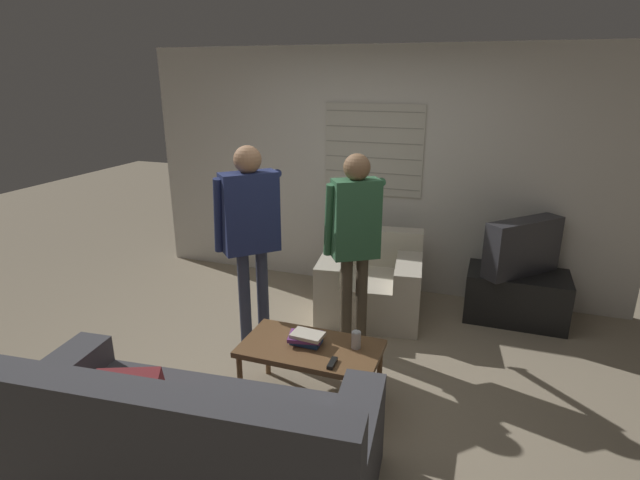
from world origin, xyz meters
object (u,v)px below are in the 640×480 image
(tv, at_px, (522,247))
(person_right_standing, at_px, (355,231))
(soda_can, at_px, (356,340))
(coffee_table, at_px, (311,352))
(book_stack, at_px, (306,338))
(spare_remote, at_px, (332,363))
(couch_blue, at_px, (183,446))
(person_left_standing, at_px, (250,222))
(armchair_beige, at_px, (371,283))

(tv, relative_size, person_right_standing, 0.42)
(soda_can, bearing_deg, person_right_standing, 107.23)
(person_right_standing, relative_size, soda_can, 13.44)
(coffee_table, bearing_deg, book_stack, 151.36)
(coffee_table, distance_m, spare_remote, 0.28)
(coffee_table, height_order, book_stack, book_stack)
(couch_blue, relative_size, soda_can, 17.30)
(book_stack, bearing_deg, couch_blue, -108.44)
(tv, distance_m, book_stack, 2.36)
(spare_remote, bearing_deg, couch_blue, -127.37)
(coffee_table, height_order, person_right_standing, person_right_standing)
(tv, xyz_separation_m, book_stack, (-1.44, -1.86, -0.23))
(coffee_table, xyz_separation_m, tv, (1.40, 1.88, 0.33))
(book_stack, xyz_separation_m, soda_can, (0.35, 0.06, 0.02))
(person_left_standing, distance_m, book_stack, 1.11)
(armchair_beige, height_order, coffee_table, armchair_beige)
(armchair_beige, relative_size, spare_remote, 8.14)
(coffee_table, bearing_deg, person_right_standing, 84.84)
(soda_can, bearing_deg, coffee_table, -164.17)
(spare_remote, bearing_deg, book_stack, 141.33)
(couch_blue, xyz_separation_m, coffee_table, (0.38, 1.00, 0.10))
(person_left_standing, bearing_deg, person_right_standing, -30.20)
(armchair_beige, bearing_deg, coffee_table, 80.34)
(couch_blue, distance_m, soda_can, 1.30)
(soda_can, bearing_deg, armchair_beige, 99.80)
(coffee_table, bearing_deg, couch_blue, -110.95)
(tv, height_order, spare_remote, tv)
(armchair_beige, xyz_separation_m, soda_can, (0.25, -1.47, 0.21))
(armchair_beige, distance_m, soda_can, 1.50)
(person_left_standing, height_order, person_right_standing, person_left_standing)
(coffee_table, height_order, person_left_standing, person_left_standing)
(coffee_table, xyz_separation_m, person_right_standing, (0.07, 0.83, 0.66))
(couch_blue, height_order, soda_can, couch_blue)
(tv, relative_size, book_stack, 2.67)
(person_left_standing, height_order, book_stack, person_left_standing)
(person_right_standing, height_order, book_stack, person_right_standing)
(coffee_table, xyz_separation_m, person_left_standing, (-0.75, 0.61, 0.71))
(armchair_beige, xyz_separation_m, coffee_table, (-0.05, -1.55, 0.10))
(couch_blue, bearing_deg, person_right_standing, 70.40)
(tv, bearing_deg, coffee_table, 6.83)
(couch_blue, relative_size, person_right_standing, 1.29)
(coffee_table, relative_size, person_left_standing, 0.56)
(armchair_beige, relative_size, person_right_standing, 0.63)
(coffee_table, relative_size, book_stack, 3.64)
(person_left_standing, relative_size, person_right_standing, 1.03)
(person_left_standing, distance_m, person_right_standing, 0.86)
(person_right_standing, bearing_deg, coffee_table, -127.84)
(couch_blue, xyz_separation_m, tv, (1.79, 2.88, 0.43))
(person_right_standing, bearing_deg, spare_remote, -114.65)
(spare_remote, bearing_deg, tv, 58.43)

